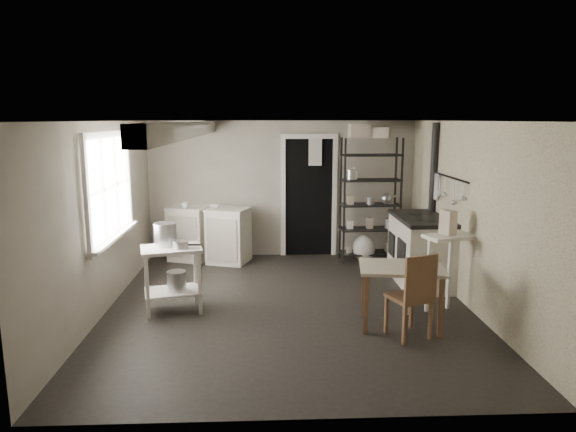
{
  "coord_description": "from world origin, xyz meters",
  "views": [
    {
      "loc": [
        -0.28,
        -6.15,
        2.32
      ],
      "look_at": [
        0.0,
        0.3,
        1.1
      ],
      "focal_mm": 32.0,
      "sensor_mm": 36.0,
      "label": 1
    }
  ],
  "objects_px": {
    "stockpot": "(165,235)",
    "base_cabinets": "(209,233)",
    "prep_table": "(173,280)",
    "work_table": "(401,294)",
    "chair": "(409,293)",
    "shelf_rack": "(370,204)",
    "flour_sack": "(364,247)",
    "stove": "(421,253)"
  },
  "relations": [
    {
      "from": "chair",
      "to": "flour_sack",
      "type": "bearing_deg",
      "value": 67.53
    },
    {
      "from": "flour_sack",
      "to": "chair",
      "type": "bearing_deg",
      "value": -91.72
    },
    {
      "from": "stockpot",
      "to": "work_table",
      "type": "bearing_deg",
      "value": -13.79
    },
    {
      "from": "stockpot",
      "to": "work_table",
      "type": "distance_m",
      "value": 2.88
    },
    {
      "from": "base_cabinets",
      "to": "stove",
      "type": "distance_m",
      "value": 3.42
    },
    {
      "from": "chair",
      "to": "base_cabinets",
      "type": "bearing_deg",
      "value": 107.31
    },
    {
      "from": "stove",
      "to": "flour_sack",
      "type": "height_order",
      "value": "stove"
    },
    {
      "from": "prep_table",
      "to": "base_cabinets",
      "type": "bearing_deg",
      "value": 84.92
    },
    {
      "from": "prep_table",
      "to": "stockpot",
      "type": "xyz_separation_m",
      "value": [
        -0.08,
        0.1,
        0.54
      ]
    },
    {
      "from": "stockpot",
      "to": "prep_table",
      "type": "bearing_deg",
      "value": -50.29
    },
    {
      "from": "prep_table",
      "to": "work_table",
      "type": "xyz_separation_m",
      "value": [
        2.66,
        -0.57,
        -0.02
      ]
    },
    {
      "from": "work_table",
      "to": "shelf_rack",
      "type": "bearing_deg",
      "value": 85.97
    },
    {
      "from": "shelf_rack",
      "to": "flour_sack",
      "type": "xyz_separation_m",
      "value": [
        -0.09,
        -0.06,
        -0.71
      ]
    },
    {
      "from": "work_table",
      "to": "stockpot",
      "type": "bearing_deg",
      "value": 166.21
    },
    {
      "from": "base_cabinets",
      "to": "shelf_rack",
      "type": "height_order",
      "value": "shelf_rack"
    },
    {
      "from": "stove",
      "to": "work_table",
      "type": "relative_size",
      "value": 1.33
    },
    {
      "from": "base_cabinets",
      "to": "shelf_rack",
      "type": "bearing_deg",
      "value": 15.61
    },
    {
      "from": "stockpot",
      "to": "shelf_rack",
      "type": "height_order",
      "value": "shelf_rack"
    },
    {
      "from": "prep_table",
      "to": "chair",
      "type": "distance_m",
      "value": 2.81
    },
    {
      "from": "stockpot",
      "to": "chair",
      "type": "bearing_deg",
      "value": -19.17
    },
    {
      "from": "flour_sack",
      "to": "stove",
      "type": "bearing_deg",
      "value": -63.58
    },
    {
      "from": "prep_table",
      "to": "stockpot",
      "type": "height_order",
      "value": "stockpot"
    },
    {
      "from": "prep_table",
      "to": "flour_sack",
      "type": "height_order",
      "value": "prep_table"
    },
    {
      "from": "shelf_rack",
      "to": "stove",
      "type": "height_order",
      "value": "shelf_rack"
    },
    {
      "from": "work_table",
      "to": "chair",
      "type": "xyz_separation_m",
      "value": [
        0.01,
        -0.28,
        0.1
      ]
    },
    {
      "from": "stockpot",
      "to": "base_cabinets",
      "type": "height_order",
      "value": "stockpot"
    },
    {
      "from": "stove",
      "to": "base_cabinets",
      "type": "bearing_deg",
      "value": 156.98
    },
    {
      "from": "stockpot",
      "to": "flour_sack",
      "type": "distance_m",
      "value": 3.56
    },
    {
      "from": "base_cabinets",
      "to": "flour_sack",
      "type": "height_order",
      "value": "base_cabinets"
    },
    {
      "from": "base_cabinets",
      "to": "stove",
      "type": "height_order",
      "value": "stove"
    },
    {
      "from": "prep_table",
      "to": "stockpot",
      "type": "bearing_deg",
      "value": 129.71
    },
    {
      "from": "prep_table",
      "to": "stockpot",
      "type": "distance_m",
      "value": 0.55
    },
    {
      "from": "work_table",
      "to": "chair",
      "type": "height_order",
      "value": "chair"
    },
    {
      "from": "shelf_rack",
      "to": "chair",
      "type": "height_order",
      "value": "shelf_rack"
    },
    {
      "from": "chair",
      "to": "shelf_rack",
      "type": "bearing_deg",
      "value": 65.84
    },
    {
      "from": "stockpot",
      "to": "stove",
      "type": "xyz_separation_m",
      "value": [
        3.43,
        0.86,
        -0.5
      ]
    },
    {
      "from": "shelf_rack",
      "to": "flour_sack",
      "type": "relative_size",
      "value": 4.53
    },
    {
      "from": "base_cabinets",
      "to": "flour_sack",
      "type": "relative_size",
      "value": 3.06
    },
    {
      "from": "stockpot",
      "to": "work_table",
      "type": "xyz_separation_m",
      "value": [
        2.74,
        -0.67,
        -0.56
      ]
    },
    {
      "from": "stove",
      "to": "stockpot",
      "type": "bearing_deg",
      "value": -165.91
    },
    {
      "from": "shelf_rack",
      "to": "chair",
      "type": "bearing_deg",
      "value": -95.7
    },
    {
      "from": "stockpot",
      "to": "stove",
      "type": "relative_size",
      "value": 0.24
    }
  ]
}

